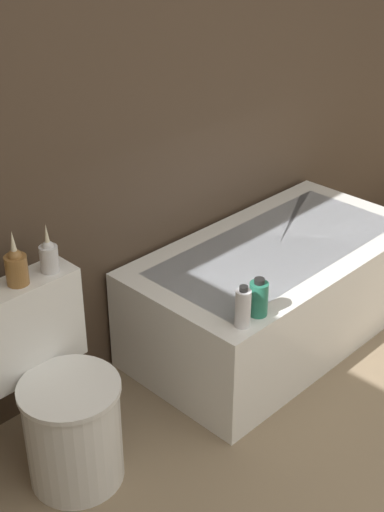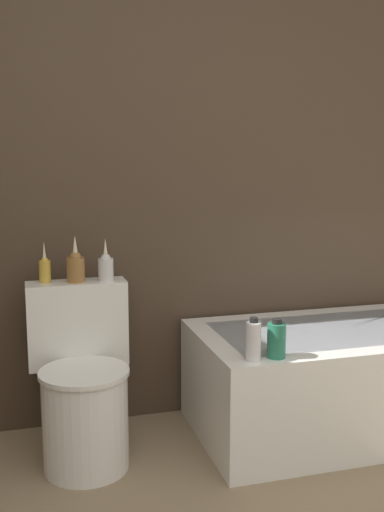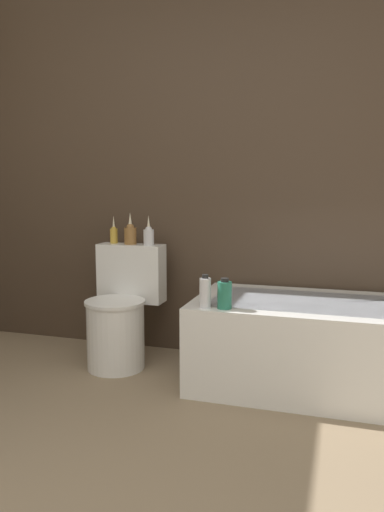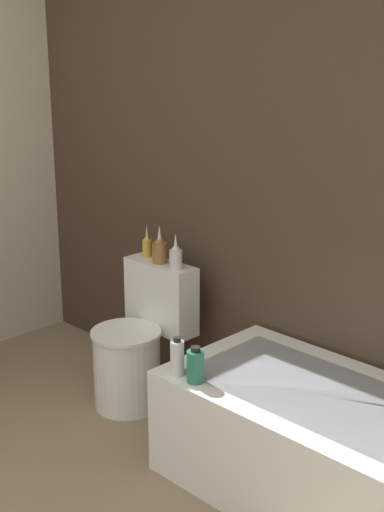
{
  "view_description": "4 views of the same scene",
  "coord_description": "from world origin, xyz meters",
  "views": [
    {
      "loc": [
        -1.55,
        0.1,
        2.07
      ],
      "look_at": [
        0.03,
        1.66,
        0.83
      ],
      "focal_mm": 50.0,
      "sensor_mm": 36.0,
      "label": 1
    },
    {
      "loc": [
        -0.67,
        -0.59,
        1.3
      ],
      "look_at": [
        -0.01,
        1.72,
        0.9
      ],
      "focal_mm": 42.0,
      "sensor_mm": 36.0,
      "label": 2
    },
    {
      "loc": [
        0.89,
        -0.93,
        1.14
      ],
      "look_at": [
        0.09,
        1.67,
        0.75
      ],
      "focal_mm": 35.0,
      "sensor_mm": 36.0,
      "label": 3
    },
    {
      "loc": [
        2.25,
        -0.41,
        1.91
      ],
      "look_at": [
        0.07,
        1.77,
        0.97
      ],
      "focal_mm": 50.0,
      "sensor_mm": 36.0,
      "label": 4
    }
  ],
  "objects": [
    {
      "name": "shampoo_bottle_tall",
      "position": [
        0.2,
        1.56,
        0.58
      ],
      "size": [
        0.06,
        0.06,
        0.18
      ],
      "color": "silver",
      "rests_on": "bathtub"
    },
    {
      "name": "bathtub",
      "position": [
        0.8,
        1.86,
        0.25
      ],
      "size": [
        1.45,
        0.75,
        0.5
      ],
      "color": "white",
      "rests_on": "ground"
    },
    {
      "name": "vase_bronze",
      "position": [
        -0.32,
        2.05,
        0.82
      ],
      "size": [
        0.07,
        0.07,
        0.19
      ],
      "color": "silver",
      "rests_on": "toilet"
    },
    {
      "name": "toilet",
      "position": [
        -0.45,
        1.88,
        0.33
      ],
      "size": [
        0.44,
        0.52,
        0.75
      ],
      "color": "white",
      "rests_on": "ground"
    },
    {
      "name": "shampoo_bottle_short",
      "position": [
        0.3,
        1.56,
        0.57
      ],
      "size": [
        0.08,
        0.08,
        0.16
      ],
      "color": "#267259",
      "rests_on": "bathtub"
    },
    {
      "name": "vase_silver",
      "position": [
        -0.45,
        2.05,
        0.83
      ],
      "size": [
        0.08,
        0.08,
        0.21
      ],
      "color": "olive",
      "rests_on": "toilet"
    },
    {
      "name": "wall_back_tiled",
      "position": [
        0.0,
        2.29,
        1.3
      ],
      "size": [
        6.4,
        0.06,
        2.6
      ],
      "color": "#423326",
      "rests_on": "ground_plane"
    }
  ]
}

